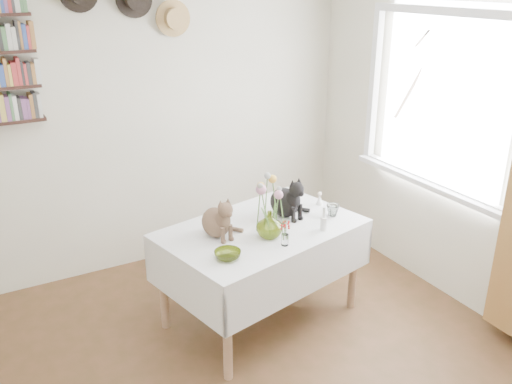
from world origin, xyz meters
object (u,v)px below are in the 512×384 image
dining_table (261,250)px  flower_vase (269,224)px  black_cat (285,195)px  tabby_cat (216,215)px

dining_table → flower_vase: (-0.03, -0.16, 0.27)m
dining_table → black_cat: 0.43m
flower_vase → black_cat: bearing=42.8°
tabby_cat → black_cat: bearing=-5.7°
tabby_cat → black_cat: black_cat is taller
dining_table → black_cat: size_ratio=4.78×
dining_table → black_cat: black_cat is taller
flower_vase → dining_table: bearing=79.4°
dining_table → black_cat: bearing=21.6°
tabby_cat → flower_vase: size_ratio=1.60×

